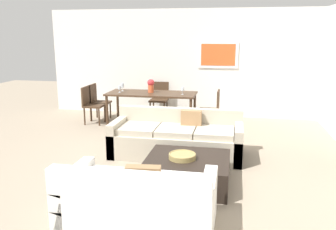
{
  "coord_description": "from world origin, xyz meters",
  "views": [
    {
      "loc": [
        0.99,
        -5.45,
        2.09
      ],
      "look_at": [
        -0.11,
        0.2,
        0.75
      ],
      "focal_mm": 37.54,
      "sensor_mm": 36.0,
      "label": 1
    }
  ],
  "objects": [
    {
      "name": "dining_table",
      "position": [
        -0.91,
        2.37,
        0.68
      ],
      "size": [
        2.05,
        0.87,
        0.75
      ],
      "color": "#422D1E",
      "rests_on": "ground"
    },
    {
      "name": "centerpiece_vase",
      "position": [
        -0.94,
        2.42,
        0.92
      ],
      "size": [
        0.16,
        0.16,
        0.31
      ],
      "color": "#D85933",
      "rests_on": "dining_table"
    },
    {
      "name": "coffee_table",
      "position": [
        0.37,
        -0.83,
        0.19
      ],
      "size": [
        1.16,
        1.08,
        0.38
      ],
      "color": "black",
      "rests_on": "ground"
    },
    {
      "name": "dining_chair_head",
      "position": [
        -0.91,
        3.21,
        0.5
      ],
      "size": [
        0.44,
        0.44,
        0.88
      ],
      "color": "#422D1E",
      "rests_on": "ground"
    },
    {
      "name": "dining_chair_right_near",
      "position": [
        0.52,
        2.18,
        0.5
      ],
      "size": [
        0.44,
        0.44,
        0.88
      ],
      "color": "#422D1E",
      "rests_on": "ground"
    },
    {
      "name": "back_wall_unit",
      "position": [
        0.3,
        3.53,
        1.35
      ],
      "size": [
        8.4,
        0.09,
        2.7
      ],
      "color": "silver",
      "rests_on": "ground"
    },
    {
      "name": "loveseat_white",
      "position": [
        0.01,
        -2.07,
        0.29
      ],
      "size": [
        1.65,
        0.9,
        0.78
      ],
      "color": "white",
      "rests_on": "ground"
    },
    {
      "name": "ground_plane",
      "position": [
        0.0,
        0.0,
        0.0
      ],
      "size": [
        18.0,
        18.0,
        0.0
      ],
      "primitive_type": "plane",
      "color": "gray"
    },
    {
      "name": "wine_glass_right_near",
      "position": [
        -0.17,
        2.27,
        0.87
      ],
      "size": [
        0.07,
        0.07,
        0.16
      ],
      "color": "silver",
      "rests_on": "dining_table"
    },
    {
      "name": "dining_chair_left_far",
      "position": [
        -2.35,
        2.57,
        0.5
      ],
      "size": [
        0.44,
        0.44,
        0.88
      ],
      "color": "#422D1E",
      "rests_on": "ground"
    },
    {
      "name": "wine_glass_left_near",
      "position": [
        -1.65,
        2.27,
        0.87
      ],
      "size": [
        0.08,
        0.08,
        0.17
      ],
      "color": "silver",
      "rests_on": "dining_table"
    },
    {
      "name": "dining_chair_left_near",
      "position": [
        -2.35,
        2.18,
        0.5
      ],
      "size": [
        0.44,
        0.44,
        0.88
      ],
      "color": "#422D1E",
      "rests_on": "ground"
    },
    {
      "name": "wine_glass_left_far",
      "position": [
        -1.65,
        2.48,
        0.88
      ],
      "size": [
        0.08,
        0.08,
        0.19
      ],
      "color": "silver",
      "rests_on": "dining_table"
    },
    {
      "name": "sofa_beige",
      "position": [
        0.03,
        0.34,
        0.29
      ],
      "size": [
        2.25,
        0.9,
        0.78
      ],
      "color": "#B2A893",
      "rests_on": "ground"
    },
    {
      "name": "decorative_bowl",
      "position": [
        0.3,
        -0.85,
        0.42
      ],
      "size": [
        0.38,
        0.38,
        0.08
      ],
      "color": "#99844C",
      "rests_on": "coffee_table"
    }
  ]
}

